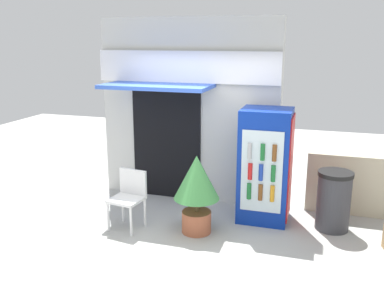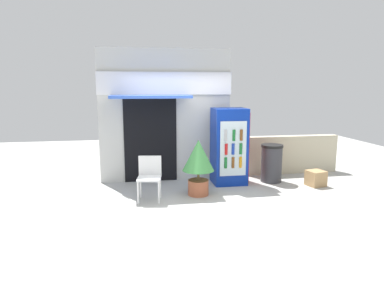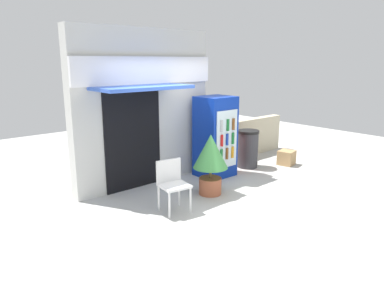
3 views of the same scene
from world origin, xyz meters
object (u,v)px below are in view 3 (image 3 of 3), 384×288
drink_cooler (216,137)px  trash_bin (248,149)px  cardboard_box (286,158)px  potted_plant_near_shop (211,157)px  plastic_chair (172,181)px

drink_cooler → trash_bin: bearing=-3.2°
drink_cooler → cardboard_box: size_ratio=4.79×
drink_cooler → cardboard_box: 2.05m
trash_bin → potted_plant_near_shop: bearing=-159.8°
plastic_chair → trash_bin: 2.96m
plastic_chair → trash_bin: size_ratio=0.98×
potted_plant_near_shop → trash_bin: 2.00m
plastic_chair → trash_bin: (2.85, 0.80, -0.07)m
plastic_chair → drink_cooler: bearing=24.9°
trash_bin → drink_cooler: bearing=176.8°
drink_cooler → potted_plant_near_shop: bearing=-139.2°
potted_plant_near_shop → drink_cooler: bearing=40.8°
trash_bin → cardboard_box: (0.85, -0.50, -0.27)m
drink_cooler → trash_bin: size_ratio=1.97×
plastic_chair → cardboard_box: plastic_chair is taller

